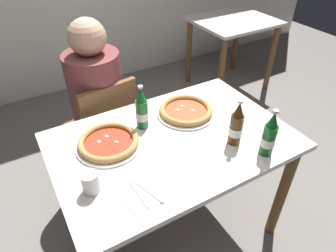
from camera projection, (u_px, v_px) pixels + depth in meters
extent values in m
plane|color=slate|center=(172.00, 226.00, 1.97)|extent=(8.00, 8.00, 0.00)
cube|color=silver|center=(173.00, 141.00, 1.53)|extent=(1.20, 0.80, 0.03)
cylinder|color=brown|center=(282.00, 193.00, 1.73)|extent=(0.06, 0.06, 0.72)
cylinder|color=brown|center=(65.00, 187.00, 1.77)|extent=(0.06, 0.06, 0.72)
cylinder|color=brown|center=(211.00, 131.00, 2.20)|extent=(0.06, 0.06, 0.72)
cube|color=brown|center=(102.00, 129.00, 2.11)|extent=(0.45, 0.45, 0.04)
cube|color=brown|center=(111.00, 115.00, 1.86)|extent=(0.38, 0.09, 0.40)
cylinder|color=brown|center=(114.00, 133.00, 2.43)|extent=(0.04, 0.04, 0.41)
cylinder|color=brown|center=(75.00, 150.00, 2.27)|extent=(0.04, 0.04, 0.41)
cylinder|color=brown|center=(137.00, 155.00, 2.22)|extent=(0.04, 0.04, 0.41)
cylinder|color=brown|center=(96.00, 176.00, 2.05)|extent=(0.04, 0.04, 0.41)
cube|color=#2D3342|center=(106.00, 152.00, 2.22)|extent=(0.32, 0.28, 0.45)
cylinder|color=brown|center=(97.00, 94.00, 1.92)|extent=(0.34, 0.34, 0.55)
sphere|color=tan|center=(87.00, 37.00, 1.69)|extent=(0.22, 0.22, 0.22)
cube|color=silver|center=(234.00, 21.00, 3.05)|extent=(0.80, 0.70, 0.03)
cylinder|color=brown|center=(221.00, 73.00, 2.94)|extent=(0.06, 0.06, 0.72)
cylinder|color=brown|center=(271.00, 58.00, 3.21)|extent=(0.06, 0.06, 0.72)
cylinder|color=brown|center=(189.00, 52.00, 3.34)|extent=(0.06, 0.06, 0.72)
cylinder|color=brown|center=(236.00, 41.00, 3.61)|extent=(0.06, 0.06, 0.72)
cylinder|color=white|center=(109.00, 145.00, 1.47)|extent=(0.33, 0.33, 0.01)
cylinder|color=#AD2D19|center=(109.00, 143.00, 1.47)|extent=(0.23, 0.23, 0.01)
torus|color=#B78447|center=(108.00, 141.00, 1.46)|extent=(0.30, 0.30, 0.03)
sphere|color=silver|center=(99.00, 142.00, 1.47)|extent=(0.02, 0.02, 0.02)
sphere|color=silver|center=(117.00, 143.00, 1.46)|extent=(0.02, 0.02, 0.02)
sphere|color=silver|center=(107.00, 137.00, 1.50)|extent=(0.02, 0.02, 0.02)
cylinder|color=white|center=(186.00, 113.00, 1.69)|extent=(0.33, 0.33, 0.01)
cylinder|color=#CC4723|center=(186.00, 111.00, 1.69)|extent=(0.24, 0.24, 0.01)
torus|color=#B78447|center=(186.00, 110.00, 1.68)|extent=(0.30, 0.30, 0.03)
sphere|color=silver|center=(177.00, 111.00, 1.69)|extent=(0.02, 0.02, 0.02)
sphere|color=silver|center=(193.00, 111.00, 1.68)|extent=(0.02, 0.02, 0.02)
sphere|color=silver|center=(182.00, 107.00, 1.72)|extent=(0.02, 0.02, 0.02)
cylinder|color=#196B2D|center=(142.00, 114.00, 1.55)|extent=(0.06, 0.06, 0.16)
cone|color=#196B2D|center=(141.00, 95.00, 1.48)|extent=(0.05, 0.05, 0.07)
cylinder|color=#B7B7BC|center=(140.00, 87.00, 1.46)|extent=(0.03, 0.03, 0.01)
cylinder|color=white|center=(142.00, 115.00, 1.56)|extent=(0.07, 0.07, 0.04)
cylinder|color=#14591E|center=(268.00, 140.00, 1.39)|extent=(0.06, 0.06, 0.16)
cone|color=#14591E|center=(274.00, 119.00, 1.32)|extent=(0.05, 0.05, 0.07)
cylinder|color=#B7B7BC|center=(276.00, 111.00, 1.29)|extent=(0.03, 0.03, 0.01)
cylinder|color=white|center=(268.00, 141.00, 1.39)|extent=(0.07, 0.07, 0.04)
cylinder|color=#512D0F|center=(236.00, 130.00, 1.45)|extent=(0.06, 0.06, 0.16)
cone|color=#512D0F|center=(239.00, 109.00, 1.38)|extent=(0.05, 0.05, 0.07)
cylinder|color=#B7B7BC|center=(241.00, 101.00, 1.35)|extent=(0.03, 0.03, 0.01)
cylinder|color=white|center=(235.00, 131.00, 1.45)|extent=(0.07, 0.07, 0.04)
cube|color=white|center=(143.00, 192.00, 1.24)|extent=(0.21, 0.21, 0.00)
cube|color=silver|center=(147.00, 190.00, 1.24)|extent=(0.07, 0.19, 0.00)
cube|color=silver|center=(138.00, 193.00, 1.23)|extent=(0.02, 0.17, 0.00)
cylinder|color=white|center=(91.00, 182.00, 1.22)|extent=(0.07, 0.07, 0.09)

